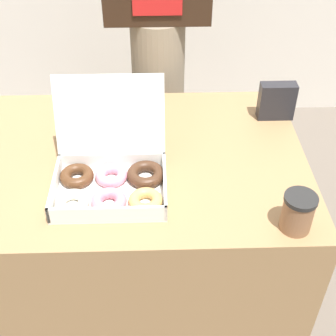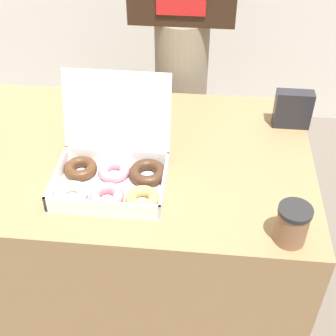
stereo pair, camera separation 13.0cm
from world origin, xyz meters
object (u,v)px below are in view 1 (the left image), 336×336
Objects in this scene: napkin_holder at (277,101)px; person_customer at (157,3)px; donut_box at (111,177)px; coffee_cup at (298,212)px.

person_customer is (-0.40, 0.38, 0.20)m from napkin_holder.
napkin_holder is 0.59m from person_customer.
donut_box is at bearing -101.06° from person_customer.
coffee_cup is at bearing -68.96° from person_customer.
donut_box reaches higher than napkin_holder.
coffee_cup is 0.99m from person_customer.
donut_box is 0.78m from person_customer.
napkin_holder reaches higher than coffee_cup.
person_customer is at bearing 111.04° from coffee_cup.
donut_box is at bearing -146.95° from napkin_holder.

